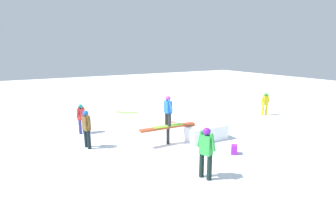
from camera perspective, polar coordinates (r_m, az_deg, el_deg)
ground_plane at (r=11.12m, az=-0.00°, el=-6.92°), size 60.00×60.00×0.00m
rail_feature at (r=10.91m, az=-0.00°, el=-3.66°), size 2.51×0.38×0.78m
snow_kicker_ramp at (r=11.87m, az=7.34°, el=-4.07°), size 1.86×1.57×0.64m
main_rider_on_rail at (r=10.71m, az=-0.00°, el=0.16°), size 1.32×0.75×1.28m
bystander_yellow at (r=16.71m, az=20.40°, el=1.91°), size 0.61×0.26×1.37m
bystander_green at (r=8.04m, az=8.28°, el=-8.26°), size 0.33×0.66×1.63m
bystander_red at (r=12.92m, az=-18.36°, el=-1.05°), size 0.53×0.45×1.41m
bystander_brown at (r=10.89m, az=-17.30°, el=-3.17°), size 0.28×0.63×1.55m
loose_snowboard_lime at (r=16.68m, az=-8.89°, el=-0.09°), size 1.27×1.14×0.02m
loose_snowboard_coral at (r=14.01m, az=3.06°, el=-2.56°), size 0.95×1.46×0.02m
backpack_on_snow at (r=10.35m, az=14.20°, el=-7.93°), size 0.37×0.37×0.34m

